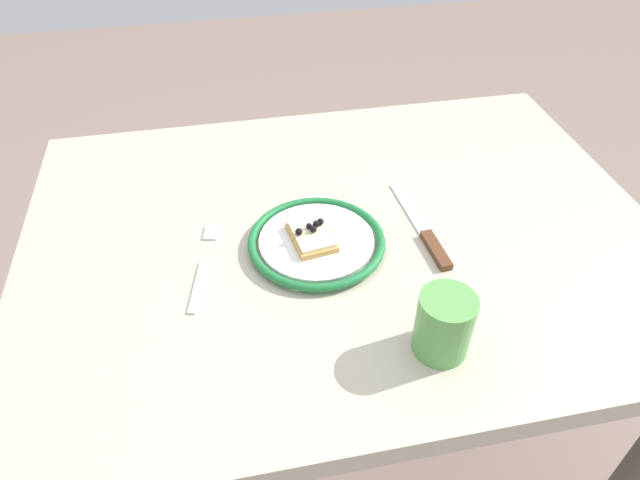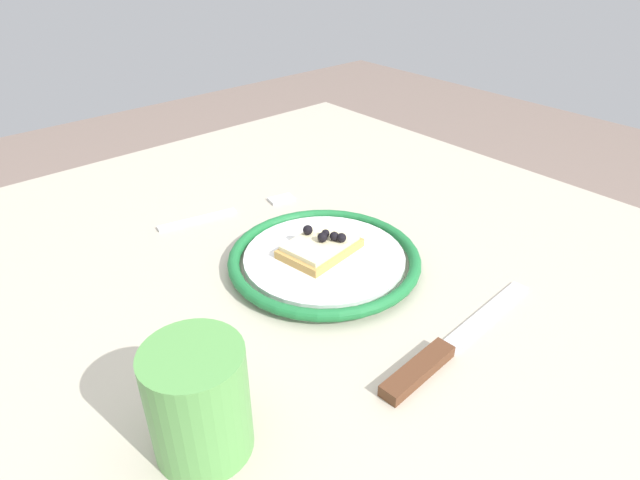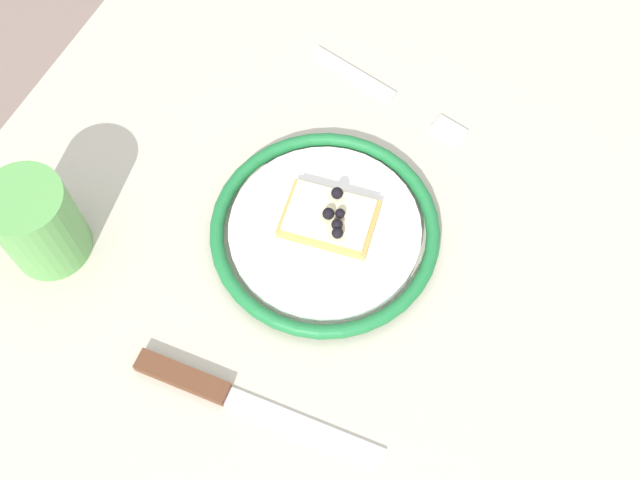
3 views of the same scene
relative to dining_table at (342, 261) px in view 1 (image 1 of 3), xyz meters
The scene contains 7 objects.
ground_plane 0.63m from the dining_table, ahead, with size 6.00×6.00×0.00m, color gray.
dining_table is the anchor object (origin of this frame).
plate 0.11m from the dining_table, 147.05° to the right, with size 0.23×0.23×0.02m.
pizza_slice_near 0.12m from the dining_table, 151.66° to the right, with size 0.08×0.10×0.03m.
knife 0.17m from the dining_table, 22.44° to the right, with size 0.03×0.24×0.01m.
fork 0.26m from the dining_table, 169.39° to the right, with size 0.06×0.20×0.00m.
cup 0.31m from the dining_table, 74.79° to the right, with size 0.08×0.08×0.10m, color #599E4C.
Camera 1 is at (-0.18, -0.72, 1.34)m, focal length 31.62 mm.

